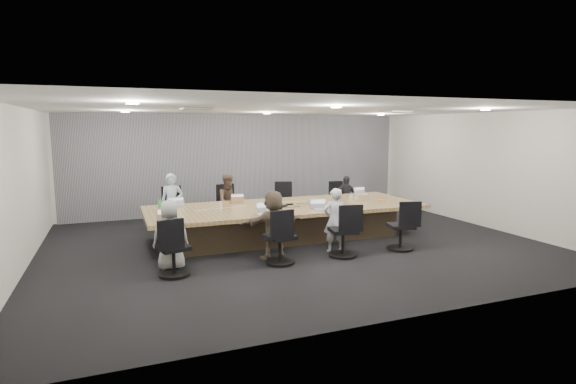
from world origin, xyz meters
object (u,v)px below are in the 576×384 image
object	(u,v)px
person_0	(172,204)
laptop_4	(167,221)
chair_1	(226,209)
chair_4	(174,252)
laptop_0	(175,206)
canvas_bag	(362,197)
bottle_green_right	(336,200)
mug_brown	(166,212)
chair_2	(288,205)
chair_0	(171,212)
chair_5	(280,241)
laptop_3	(356,195)
chair_6	(343,235)
person_5	(273,225)
chair_3	(339,204)
chair_7	(401,230)
laptop_6	(323,210)
person_6	(335,220)
snack_packet	(383,201)
stapler	(278,208)
conference_table	(286,220)
person_3	(346,198)
person_4	(170,235)
person_1	(229,202)
laptop_5	(264,214)
bottle_clear	(220,206)
bottle_green_left	(160,205)

from	to	relation	value
person_0	laptop_4	world-z (taller)	person_0
chair_1	chair_4	size ratio (longest dim) A/B	1.07
laptop_0	canvas_bag	world-z (taller)	canvas_bag
bottle_green_right	mug_brown	world-z (taller)	bottle_green_right
chair_2	laptop_0	world-z (taller)	chair_2
chair_0	chair_5	size ratio (longest dim) A/B	1.06
person_0	laptop_3	size ratio (longest dim) A/B	4.58
chair_6	canvas_bag	xyz separation A→B (m)	(1.41, 1.70, 0.39)
mug_brown	person_5	bearing A→B (deg)	-33.82
chair_3	chair_7	world-z (taller)	chair_7
laptop_0	laptop_6	bearing A→B (deg)	147.40
laptop_3	person_6	xyz separation A→B (m)	(-1.71, -2.15, -0.11)
person_0	snack_packet	xyz separation A→B (m)	(4.55, -1.68, 0.06)
chair_3	chair_6	distance (m)	3.81
laptop_4	person_6	size ratio (longest dim) A/B	0.23
chair_3	laptop_6	size ratio (longest dim) A/B	2.15
chair_6	laptop_6	distance (m)	0.96
chair_7	laptop_0	bearing A→B (deg)	162.59
chair_6	chair_1	bearing A→B (deg)	123.10
chair_6	chair_7	size ratio (longest dim) A/B	1.04
chair_5	laptop_4	distance (m)	2.10
laptop_3	mug_brown	xyz separation A→B (m)	(-4.79, -0.94, 0.05)
mug_brown	laptop_4	bearing A→B (deg)	-95.50
stapler	conference_table	bearing A→B (deg)	69.59
conference_table	canvas_bag	distance (m)	1.95
person_3	mug_brown	size ratio (longest dim) A/B	10.43
chair_1	laptop_6	world-z (taller)	chair_1
mug_brown	laptop_3	bearing A→B (deg)	11.11
person_4	bottle_green_right	size ratio (longest dim) A/B	4.84
person_3	snack_packet	xyz separation A→B (m)	(0.05, -1.68, 0.17)
chair_1	chair_4	distance (m)	3.80
laptop_0	person_5	world-z (taller)	person_5
chair_0	person_1	xyz separation A→B (m)	(1.35, -0.35, 0.23)
snack_packet	conference_table	bearing A→B (deg)	171.80
conference_table	laptop_5	size ratio (longest dim) A/B	18.54
chair_5	stapler	xyz separation A→B (m)	(0.44, 1.30, 0.36)
chair_1	bottle_clear	size ratio (longest dim) A/B	4.21
chair_3	bottle_green_left	size ratio (longest dim) A/B	3.31
canvas_bag	chair_7	bearing A→B (deg)	-93.70
laptop_3	laptop_4	xyz separation A→B (m)	(-4.86, -1.60, 0.00)
person_3	bottle_green_left	size ratio (longest dim) A/B	5.21
chair_4	bottle_green_right	world-z (taller)	bottle_green_right
chair_3	laptop_5	distance (m)	3.92
conference_table	person_3	world-z (taller)	person_3
chair_5	laptop_5	size ratio (longest dim) A/B	2.55
chair_1	person_1	world-z (taller)	person_1
laptop_5	mug_brown	xyz separation A→B (m)	(-1.80, 0.66, 0.05)
chair_0	person_3	bearing A→B (deg)	160.32
chair_2	laptop_5	world-z (taller)	chair_2
chair_2	bottle_green_left	size ratio (longest dim) A/B	3.75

